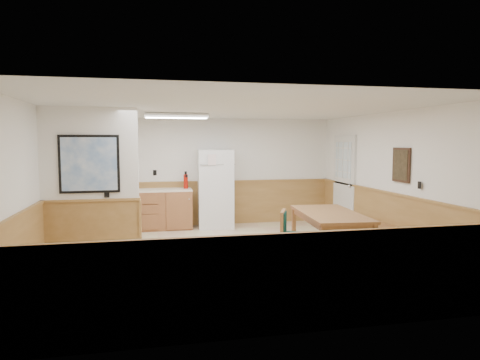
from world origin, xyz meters
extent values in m
plane|color=beige|center=(0.00, 0.00, 0.00)|extent=(6.00, 6.00, 0.00)
cube|color=white|center=(0.00, 0.00, 2.50)|extent=(6.00, 6.00, 0.02)
cube|color=white|center=(0.00, 3.00, 1.25)|extent=(6.00, 0.02, 2.50)
cube|color=white|center=(3.00, 0.00, 1.25)|extent=(0.02, 6.00, 2.50)
cube|color=white|center=(-3.00, 0.00, 1.25)|extent=(0.02, 6.00, 2.50)
cube|color=#AD8045|center=(0.00, 2.98, 0.50)|extent=(6.00, 0.04, 1.00)
cube|color=#AD8045|center=(2.98, 0.00, 0.50)|extent=(0.04, 6.00, 1.00)
cube|color=#AD8045|center=(-2.98, 0.00, 0.50)|extent=(0.04, 6.00, 1.00)
cube|color=white|center=(-2.25, 0.20, 1.75)|extent=(1.50, 0.15, 1.50)
cube|color=#AD8045|center=(-2.25, 0.20, 0.50)|extent=(1.50, 0.17, 1.00)
cube|color=black|center=(-2.25, 0.10, 1.60)|extent=(0.92, 0.03, 0.92)
cube|color=white|center=(-2.25, 0.09, 1.60)|extent=(0.84, 0.01, 0.84)
cube|color=brown|center=(-1.10, 2.68, 0.43)|extent=(1.40, 0.60, 0.86)
cube|color=brown|center=(-2.57, 2.68, 0.43)|extent=(0.06, 0.60, 0.86)
cube|color=brown|center=(-1.83, 2.68, 0.43)|extent=(0.06, 0.60, 0.86)
cube|color=#F5E5CE|center=(-1.50, 2.68, 0.88)|extent=(2.20, 0.60, 0.04)
cube|color=#F5E5CE|center=(-1.50, 2.98, 0.95)|extent=(2.20, 0.02, 0.10)
cube|color=silver|center=(2.97, 1.90, 1.02)|extent=(0.05, 1.02, 2.15)
cube|color=silver|center=(2.96, 1.90, 1.02)|extent=(0.04, 0.90, 2.05)
cube|color=silver|center=(2.94, 1.90, 1.55)|extent=(0.02, 0.76, 0.80)
cube|color=silver|center=(-2.10, 2.98, 1.55)|extent=(0.80, 0.03, 1.00)
cube|color=white|center=(-2.10, 2.96, 1.55)|extent=(0.70, 0.01, 0.90)
cube|color=#352015|center=(2.97, -0.30, 1.55)|extent=(0.03, 0.50, 0.60)
cube|color=black|center=(2.95, -0.30, 1.55)|extent=(0.01, 0.42, 0.52)
cube|color=silver|center=(-0.80, 1.30, 2.45)|extent=(1.20, 0.30, 0.08)
cube|color=white|center=(-0.80, 1.30, 2.40)|extent=(1.15, 0.25, 0.01)
cube|color=white|center=(0.15, 2.63, 0.89)|extent=(0.83, 0.75, 1.78)
cube|color=silver|center=(0.46, 2.27, 1.62)|extent=(0.03, 0.02, 0.23)
cube|color=silver|center=(0.46, 2.27, 1.07)|extent=(0.03, 0.02, 0.42)
cube|color=olive|center=(1.67, -0.26, 0.72)|extent=(1.09, 1.94, 0.05)
cube|color=olive|center=(1.67, -0.26, 0.65)|extent=(0.98, 1.83, 0.10)
cube|color=olive|center=(1.19, -1.09, 0.35)|extent=(0.08, 0.08, 0.70)
cube|color=olive|center=(1.35, 0.65, 0.35)|extent=(0.08, 0.08, 0.70)
cube|color=olive|center=(2.00, -1.16, 0.35)|extent=(0.08, 0.08, 0.70)
cube|color=olive|center=(2.16, 0.58, 0.35)|extent=(0.08, 0.08, 0.70)
cube|color=olive|center=(2.79, -0.19, 0.42)|extent=(0.43, 1.76, 0.05)
cube|color=olive|center=(2.79, -1.02, 0.20)|extent=(0.36, 0.07, 0.40)
cube|color=olive|center=(2.79, 0.63, 0.20)|extent=(0.36, 0.07, 0.40)
cube|color=olive|center=(0.94, -0.56, 0.42)|extent=(0.57, 0.57, 0.06)
cube|color=#0D4238|center=(0.94, -0.56, 0.47)|extent=(0.52, 0.52, 0.03)
cube|color=olive|center=(0.77, -0.48, 0.65)|extent=(0.22, 0.42, 0.40)
cube|color=#0D4238|center=(0.60, -0.41, 0.65)|extent=(0.17, 0.35, 0.34)
cube|color=olive|center=(0.69, -0.65, 0.20)|extent=(0.05, 0.05, 0.39)
cube|color=olive|center=(0.84, -0.31, 0.20)|extent=(0.05, 0.05, 0.39)
cube|color=olive|center=(1.03, -0.80, 0.20)|extent=(0.05, 0.05, 0.39)
cube|color=olive|center=(1.18, -0.46, 0.20)|extent=(0.05, 0.05, 0.39)
cylinder|color=#AF1509|center=(-0.52, 2.70, 1.06)|extent=(0.12, 0.12, 0.32)
cylinder|color=black|center=(-0.52, 2.70, 1.25)|extent=(0.05, 0.05, 0.07)
cylinder|color=#177E29|center=(-2.24, 2.69, 1.03)|extent=(0.08, 0.08, 0.25)
camera|label=1|loc=(-1.34, -6.98, 1.94)|focal=32.00mm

